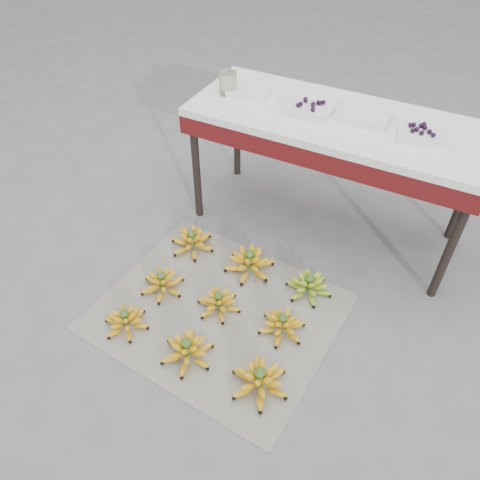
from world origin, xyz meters
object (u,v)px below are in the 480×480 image
at_px(bunch_front_center, 187,350).
at_px(bunch_mid_right, 282,325).
at_px(vendor_table, 335,131).
at_px(bunch_front_right, 259,380).
at_px(tray_right, 364,117).
at_px(tray_far_right, 423,134).
at_px(bunch_mid_left, 162,283).
at_px(newspaper_mat, 217,312).
at_px(bunch_back_center, 249,262).
at_px(bunch_back_left, 192,241).
at_px(bunch_mid_center, 219,303).
at_px(bunch_back_right, 309,286).
at_px(tray_far_left, 249,91).
at_px(bunch_front_left, 126,321).
at_px(glass_jar, 228,83).
at_px(tray_left, 308,109).

relative_size(bunch_front_center, bunch_mid_right, 1.05).
bearing_deg(vendor_table, bunch_front_right, -82.93).
height_order(tray_right, tray_far_right, tray_far_right).
bearing_deg(tray_right, bunch_front_center, -106.30).
bearing_deg(bunch_mid_left, bunch_front_center, -31.50).
bearing_deg(bunch_mid_right, newspaper_mat, 167.18).
height_order(bunch_mid_left, vendor_table, vendor_table).
bearing_deg(bunch_back_center, bunch_front_right, -80.13).
bearing_deg(newspaper_mat, bunch_front_right, -37.12).
bearing_deg(bunch_back_left, bunch_mid_right, -1.45).
xyz_separation_m(bunch_mid_left, vendor_table, (0.61, 0.96, 0.65)).
distance_m(bunch_mid_center, bunch_back_right, 0.52).
distance_m(bunch_front_right, tray_far_left, 1.64).
distance_m(bunch_front_left, tray_far_right, 1.83).
bearing_deg(bunch_back_left, newspaper_mat, -21.70).
bearing_deg(bunch_back_center, bunch_front_center, -110.59).
height_order(bunch_mid_center, vendor_table, vendor_table).
relative_size(bunch_back_left, glass_jar, 2.72).
xyz_separation_m(bunch_front_left, bunch_front_center, (0.39, -0.01, 0.01)).
bearing_deg(bunch_back_left, tray_left, 71.05).
height_order(bunch_front_center, bunch_back_center, bunch_back_center).
height_order(bunch_back_center, glass_jar, glass_jar).
height_order(bunch_mid_right, glass_jar, glass_jar).
xyz_separation_m(bunch_front_right, glass_jar, (-0.82, 1.23, 0.80)).
relative_size(bunch_front_center, glass_jar, 2.58).
bearing_deg(bunch_front_center, bunch_back_right, 77.43).
bearing_deg(bunch_front_right, bunch_mid_center, 165.74).
height_order(bunch_mid_right, vendor_table, vendor_table).
height_order(newspaper_mat, tray_left, tray_left).
xyz_separation_m(bunch_front_right, vendor_table, (-0.16, 1.27, 0.64)).
xyz_separation_m(vendor_table, tray_far_left, (-0.55, 0.01, 0.11)).
relative_size(bunch_mid_right, tray_far_left, 1.21).
bearing_deg(bunch_mid_left, vendor_table, 66.98).
xyz_separation_m(bunch_front_center, bunch_mid_center, (-0.01, 0.34, -0.01)).
relative_size(bunch_front_left, glass_jar, 2.13).
height_order(bunch_front_right, bunch_back_left, bunch_front_right).
height_order(tray_far_left, tray_left, tray_left).
height_order(bunch_back_left, tray_far_right, tray_far_right).
relative_size(bunch_back_left, tray_right, 1.33).
distance_m(bunch_front_right, tray_right, 1.49).
relative_size(bunch_front_left, tray_far_left, 1.05).
bearing_deg(bunch_front_center, bunch_back_left, 136.52).
bearing_deg(bunch_front_center, bunch_mid_left, 155.75).
bearing_deg(bunch_back_center, newspaper_mat, -112.28).
bearing_deg(bunch_mid_left, tray_left, 73.44).
distance_m(vendor_table, tray_far_right, 0.48).
bearing_deg(tray_left, bunch_mid_right, -72.27).
height_order(bunch_back_center, tray_left, tray_left).
xyz_separation_m(bunch_mid_center, bunch_back_right, (0.39, 0.34, 0.00)).
bearing_deg(bunch_back_center, tray_left, 61.91).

